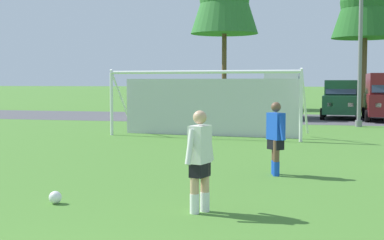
# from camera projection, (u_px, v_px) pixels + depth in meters

# --- Properties ---
(ground_plane) EXTENTS (400.00, 400.00, 0.00)m
(ground_plane) POSITION_uv_depth(u_px,v_px,m) (244.00, 142.00, 18.95)
(ground_plane) COLOR #477A2D
(parking_lot_strip) EXTENTS (52.00, 8.40, 0.01)m
(parking_lot_strip) POSITION_uv_depth(u_px,v_px,m) (277.00, 118.00, 31.13)
(parking_lot_strip) COLOR #4C4C51
(parking_lot_strip) RESTS_ON ground
(soccer_ball) EXTENTS (0.22, 0.22, 0.22)m
(soccer_ball) POSITION_uv_depth(u_px,v_px,m) (55.00, 197.00, 9.44)
(soccer_ball) COLOR white
(soccer_ball) RESTS_ON ground
(soccer_goal) EXTENTS (7.56, 2.60, 2.57)m
(soccer_goal) POSITION_uv_depth(u_px,v_px,m) (207.00, 102.00, 20.99)
(soccer_goal) COLOR white
(soccer_goal) RESTS_ON ground
(player_midfield_center) EXTENTS (0.35, 0.71, 1.64)m
(player_midfield_center) POSITION_uv_depth(u_px,v_px,m) (200.00, 162.00, 8.77)
(player_midfield_center) COLOR tan
(player_midfield_center) RESTS_ON ground
(player_defender_far) EXTENTS (0.52, 0.64, 1.64)m
(player_defender_far) POSITION_uv_depth(u_px,v_px,m) (276.00, 139.00, 12.28)
(player_defender_far) COLOR brown
(player_defender_far) RESTS_ON ground
(parked_car_slot_far_left) EXTENTS (2.40, 4.73, 2.16)m
(parked_car_slot_far_left) POSITION_uv_depth(u_px,v_px,m) (164.00, 98.00, 31.71)
(parked_car_slot_far_left) COLOR #B2B2BC
(parked_car_slot_far_left) RESTS_ON ground
(parked_car_slot_left) EXTENTS (2.31, 4.69, 2.16)m
(parked_car_slot_left) POSITION_uv_depth(u_px,v_px,m) (221.00, 98.00, 32.75)
(parked_car_slot_left) COLOR navy
(parked_car_slot_left) RESTS_ON ground
(parked_car_slot_center_left) EXTENTS (2.29, 4.85, 2.52)m
(parked_car_slot_center_left) POSITION_uv_depth(u_px,v_px,m) (283.00, 95.00, 31.03)
(parked_car_slot_center_left) COLOR silver
(parked_car_slot_center_left) RESTS_ON ground
(parked_car_slot_center) EXTENTS (2.25, 4.66, 2.16)m
(parked_car_slot_center) POSITION_uv_depth(u_px,v_px,m) (341.00, 99.00, 31.18)
(parked_car_slot_center) COLOR #194C2D
(parked_car_slot_center) RESTS_ON ground
(street_lamp) EXTENTS (2.00, 0.32, 7.23)m
(street_lamp) POSITION_uv_depth(u_px,v_px,m) (364.00, 45.00, 25.17)
(street_lamp) COLOR slate
(street_lamp) RESTS_ON ground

